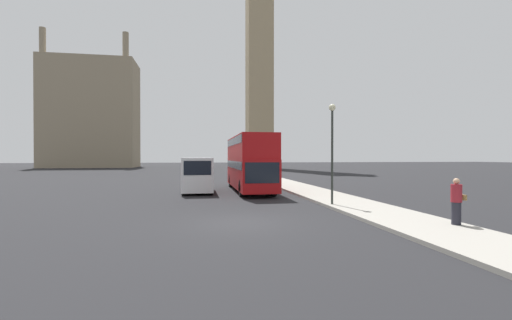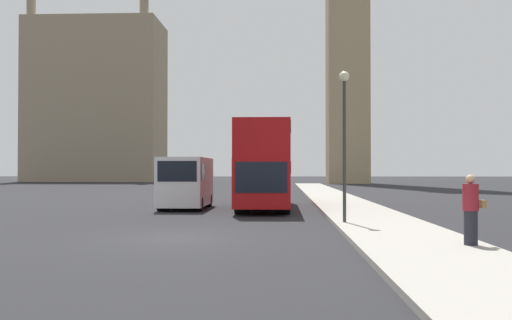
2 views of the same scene
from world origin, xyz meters
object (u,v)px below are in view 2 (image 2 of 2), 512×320
object	(u,v)px
white_van	(186,182)
pedestrian	(471,210)
street_lamp	(344,122)
red_double_decker_bus	(265,163)

from	to	relation	value
white_van	pedestrian	world-z (taller)	white_van
pedestrian	street_lamp	xyz separation A→B (m)	(-2.44, 6.04, 2.69)
red_double_decker_bus	pedestrian	size ratio (longest dim) A/B	6.25
white_van	street_lamp	bearing A→B (deg)	-50.51
red_double_decker_bus	street_lamp	distance (m)	9.80
white_van	pedestrian	xyz separation A→B (m)	(9.55, -14.67, -0.38)
white_van	street_lamp	distance (m)	11.43
street_lamp	white_van	bearing A→B (deg)	129.49
white_van	pedestrian	bearing A→B (deg)	-56.93
street_lamp	red_double_decker_bus	bearing A→B (deg)	108.58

